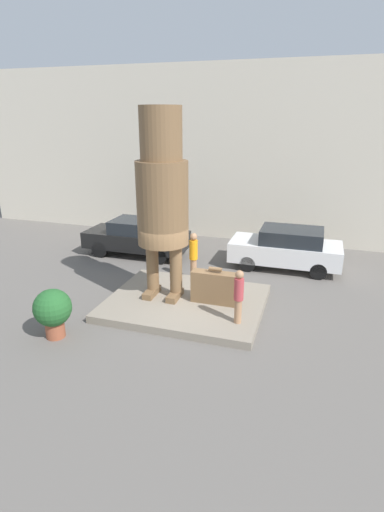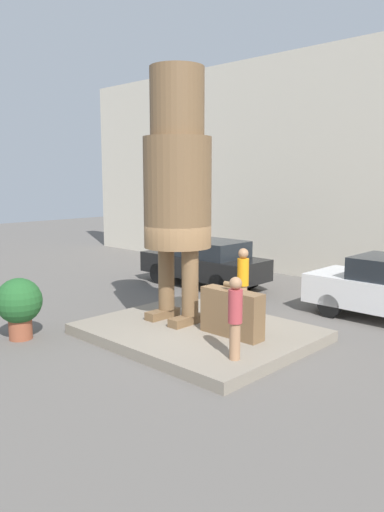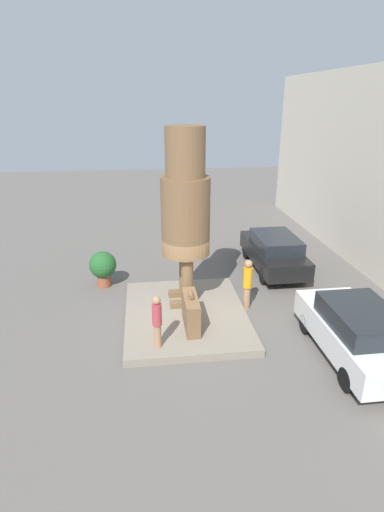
{
  "view_description": "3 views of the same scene",
  "coord_description": "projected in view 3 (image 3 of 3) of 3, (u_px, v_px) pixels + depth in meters",
  "views": [
    {
      "loc": [
        3.65,
        -10.84,
        5.73
      ],
      "look_at": [
        0.27,
        -0.21,
        1.79
      ],
      "focal_mm": 28.0,
      "sensor_mm": 36.0,
      "label": 1
    },
    {
      "loc": [
        7.46,
        -7.94,
        3.61
      ],
      "look_at": [
        -0.07,
        -0.13,
        1.88
      ],
      "focal_mm": 35.0,
      "sensor_mm": 36.0,
      "label": 2
    },
    {
      "loc": [
        11.4,
        -1.21,
        6.72
      ],
      "look_at": [
        0.03,
        0.21,
        2.2
      ],
      "focal_mm": 28.0,
      "sensor_mm": 36.0,
      "label": 3
    }
  ],
  "objects": [
    {
      "name": "planter_pot",
      "position": [
        103.0,
        266.0,
        15.1
      ],
      "size": [
        1.02,
        1.02,
        1.39
      ],
      "color": "brown",
      "rests_on": "ground_plane"
    },
    {
      "name": "giant_suitcase",
      "position": [
        191.0,
        312.0,
        12.01
      ],
      "size": [
        1.46,
        0.41,
        1.17
      ],
      "color": "brown",
      "rests_on": "pedestal"
    },
    {
      "name": "worker_hivis",
      "position": [
        248.0,
        282.0,
        13.41
      ],
      "size": [
        0.3,
        0.3,
        1.78
      ],
      "color": "#A87A56",
      "rests_on": "ground_plane"
    },
    {
      "name": "statue_figure",
      "position": [
        185.0,
        205.0,
        12.51
      ],
      "size": [
        1.56,
        1.56,
        5.76
      ],
      "color": "brown",
      "rests_on": "pedestal"
    },
    {
      "name": "pedestal",
      "position": [
        186.0,
        315.0,
        13.09
      ],
      "size": [
        4.84,
        3.9,
        0.24
      ],
      "color": "gray",
      "rests_on": "ground_plane"
    },
    {
      "name": "parked_car_white",
      "position": [
        356.0,
        331.0,
        10.84
      ],
      "size": [
        4.24,
        1.82,
        1.62
      ],
      "rotation": [
        0.0,
        0.0,
        3.14
      ],
      "color": "silver",
      "rests_on": "ground_plane"
    },
    {
      "name": "ground_plane",
      "position": [
        186.0,
        318.0,
        13.13
      ],
      "size": [
        60.0,
        60.0,
        0.0
      ],
      "primitive_type": "plane",
      "color": "#605B56"
    },
    {
      "name": "tourist",
      "position": [
        157.0,
        320.0,
        10.9
      ],
      "size": [
        0.27,
        0.27,
        1.57
      ],
      "color": "#A87A56",
      "rests_on": "pedestal"
    },
    {
      "name": "parked_car_black",
      "position": [
        274.0,
        251.0,
        16.57
      ],
      "size": [
        4.38,
        1.77,
        1.55
      ],
      "rotation": [
        0.0,
        0.0,
        3.14
      ],
      "color": "black",
      "rests_on": "ground_plane"
    }
  ]
}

